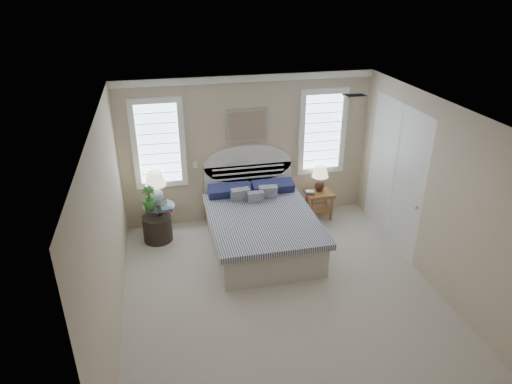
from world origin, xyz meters
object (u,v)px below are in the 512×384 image
object	(u,v)px
nightstand_right	(319,199)
floor_pot	(158,228)
side_table_left	(160,218)
bed	(260,225)
lamp_left	(156,184)
lamp_right	(320,176)

from	to	relation	value
nightstand_right	floor_pot	distance (m)	3.01
side_table_left	floor_pot	bearing A→B (deg)	-131.79
bed	lamp_left	xyz separation A→B (m)	(-1.66, 0.70, 0.60)
bed	lamp_right	size ratio (longest dim) A/B	4.51
lamp_left	lamp_right	bearing A→B (deg)	1.07
side_table_left	lamp_right	world-z (taller)	lamp_right
nightstand_right	lamp_left	distance (m)	3.03
floor_pot	lamp_left	world-z (taller)	lamp_left
floor_pot	lamp_right	size ratio (longest dim) A/B	0.99
lamp_left	lamp_right	world-z (taller)	lamp_left
floor_pot	lamp_right	xyz separation A→B (m)	(3.02, 0.23, 0.61)
floor_pot	lamp_right	world-z (taller)	lamp_right
nightstand_right	lamp_left	world-z (taller)	lamp_left
floor_pot	lamp_left	bearing A→B (deg)	77.20
bed	lamp_left	size ratio (longest dim) A/B	3.87
side_table_left	nightstand_right	bearing A→B (deg)	1.94
nightstand_right	lamp_right	bearing A→B (deg)	77.19
floor_pot	lamp_right	bearing A→B (deg)	4.32
side_table_left	lamp_left	distance (m)	0.61
bed	floor_pot	size ratio (longest dim) A/B	4.55
side_table_left	nightstand_right	distance (m)	2.95
bed	floor_pot	bearing A→B (deg)	162.68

